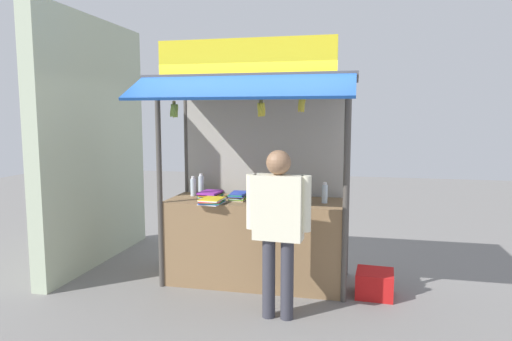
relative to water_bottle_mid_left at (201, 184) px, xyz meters
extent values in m
plane|color=slate|center=(0.77, -0.27, -1.11)|extent=(20.00, 20.00, 0.00)
cube|color=olive|center=(0.77, -0.27, -0.61)|extent=(2.07, 0.75, 0.98)
cylinder|color=#4C4742|center=(-0.27, -0.65, 0.07)|extent=(0.06, 0.06, 2.35)
cylinder|color=#4C4742|center=(1.80, -0.65, 0.07)|extent=(0.06, 0.06, 2.35)
cylinder|color=#4C4742|center=(-0.27, 0.21, 0.07)|extent=(0.06, 0.06, 2.35)
cylinder|color=#4C4742|center=(1.80, 0.21, 0.07)|extent=(0.06, 0.06, 2.35)
cube|color=#B7B2A8|center=(0.77, 0.21, 0.05)|extent=(2.03, 0.04, 2.30)
cube|color=#3F3F44|center=(0.77, -0.32, 1.27)|extent=(2.27, 1.06, 0.04)
cube|color=#194799|center=(0.77, -1.10, 1.13)|extent=(2.23, 0.51, 0.26)
cube|color=yellow|center=(0.77, -0.80, 1.46)|extent=(1.86, 0.04, 0.35)
cylinder|color=#59544C|center=(0.77, -0.75, 1.17)|extent=(1.96, 0.02, 0.02)
cylinder|color=silver|center=(0.00, 0.00, -0.01)|extent=(0.07, 0.07, 0.23)
cylinder|color=white|center=(0.00, 0.00, 0.12)|extent=(0.05, 0.05, 0.03)
cylinder|color=silver|center=(1.56, -0.27, -0.02)|extent=(0.07, 0.07, 0.21)
cylinder|color=white|center=(1.56, -0.27, 0.10)|extent=(0.04, 0.04, 0.03)
cylinder|color=silver|center=(-0.05, -0.14, -0.01)|extent=(0.07, 0.07, 0.21)
cylinder|color=white|center=(-0.05, -0.14, 0.11)|extent=(0.04, 0.04, 0.03)
cube|color=white|center=(0.56, -0.28, -0.12)|extent=(0.18, 0.29, 0.01)
cube|color=yellow|center=(0.57, -0.29, -0.11)|extent=(0.18, 0.29, 0.01)
cube|color=green|center=(0.55, -0.29, -0.10)|extent=(0.19, 0.30, 0.01)
cube|color=white|center=(0.55, -0.29, -0.09)|extent=(0.20, 0.30, 0.01)
cube|color=black|center=(0.55, -0.29, -0.08)|extent=(0.19, 0.30, 0.01)
cube|color=yellow|center=(0.55, -0.28, -0.07)|extent=(0.20, 0.30, 0.01)
cube|color=blue|center=(0.55, -0.29, -0.06)|extent=(0.19, 0.29, 0.01)
cube|color=green|center=(0.55, -0.29, -0.05)|extent=(0.18, 0.29, 0.01)
cube|color=blue|center=(0.56, -0.28, -0.04)|extent=(0.19, 0.30, 0.01)
cube|color=white|center=(0.33, -0.58, -0.12)|extent=(0.26, 0.31, 0.01)
cube|color=blue|center=(0.33, -0.58, -0.10)|extent=(0.24, 0.29, 0.01)
cube|color=green|center=(0.34, -0.60, -0.09)|extent=(0.23, 0.29, 0.01)
cube|color=red|center=(0.33, -0.59, -0.08)|extent=(0.25, 0.31, 0.01)
cube|color=white|center=(0.34, -0.59, -0.07)|extent=(0.26, 0.31, 0.01)
cube|color=yellow|center=(0.33, -0.59, -0.06)|extent=(0.25, 0.30, 0.01)
cube|color=black|center=(0.21, -0.25, -0.12)|extent=(0.24, 0.31, 0.01)
cube|color=purple|center=(0.22, -0.25, -0.11)|extent=(0.25, 0.32, 0.01)
cube|color=white|center=(0.21, -0.25, -0.10)|extent=(0.23, 0.30, 0.01)
cube|color=green|center=(0.21, -0.26, -0.09)|extent=(0.25, 0.32, 0.01)
cube|color=orange|center=(0.21, -0.26, -0.08)|extent=(0.24, 0.31, 0.01)
cube|color=black|center=(0.20, -0.25, -0.07)|extent=(0.25, 0.32, 0.01)
cube|color=purple|center=(0.20, -0.26, -0.06)|extent=(0.24, 0.31, 0.01)
cube|color=purple|center=(0.20, -0.25, -0.04)|extent=(0.25, 0.32, 0.01)
cylinder|color=#332D23|center=(0.92, -0.75, 1.09)|extent=(0.01, 0.01, 0.13)
cylinder|color=olive|center=(0.92, -0.75, 1.00)|extent=(0.04, 0.04, 0.04)
ellipsoid|color=yellow|center=(0.95, -0.75, 0.92)|extent=(0.03, 0.09, 0.15)
ellipsoid|color=yellow|center=(0.94, -0.73, 0.92)|extent=(0.07, 0.06, 0.16)
ellipsoid|color=yellow|center=(0.93, -0.72, 0.92)|extent=(0.08, 0.04, 0.15)
ellipsoid|color=yellow|center=(0.91, -0.73, 0.92)|extent=(0.07, 0.06, 0.16)
ellipsoid|color=yellow|center=(0.91, -0.75, 0.92)|extent=(0.03, 0.07, 0.16)
ellipsoid|color=yellow|center=(0.91, -0.76, 0.92)|extent=(0.06, 0.07, 0.16)
ellipsoid|color=yellow|center=(0.92, -0.77, 0.92)|extent=(0.09, 0.03, 0.15)
ellipsoid|color=yellow|center=(0.94, -0.76, 0.92)|extent=(0.06, 0.07, 0.16)
cylinder|color=#332D23|center=(-0.03, -0.75, 1.08)|extent=(0.01, 0.01, 0.14)
cylinder|color=olive|center=(-0.03, -0.75, 0.99)|extent=(0.04, 0.04, 0.04)
ellipsoid|color=#86A942|center=(-0.01, -0.75, 0.91)|extent=(0.04, 0.07, 0.16)
ellipsoid|color=#86A942|center=(-0.01, -0.73, 0.91)|extent=(0.07, 0.07, 0.16)
ellipsoid|color=#86A942|center=(-0.03, -0.73, 0.91)|extent=(0.07, 0.04, 0.16)
ellipsoid|color=#86A942|center=(-0.05, -0.73, 0.91)|extent=(0.07, 0.08, 0.16)
ellipsoid|color=#86A942|center=(-0.06, -0.75, 0.91)|extent=(0.04, 0.09, 0.15)
ellipsoid|color=#86A942|center=(-0.04, -0.76, 0.91)|extent=(0.06, 0.06, 0.16)
ellipsoid|color=#86A942|center=(-0.03, -0.77, 0.91)|extent=(0.08, 0.04, 0.15)
ellipsoid|color=#86A942|center=(-0.01, -0.77, 0.91)|extent=(0.07, 0.07, 0.16)
cylinder|color=#332D23|center=(1.34, -0.75, 1.11)|extent=(0.01, 0.01, 0.09)
cylinder|color=olive|center=(1.34, -0.75, 1.05)|extent=(0.04, 0.04, 0.04)
ellipsoid|color=yellow|center=(1.36, -0.75, 0.96)|extent=(0.03, 0.06, 0.15)
ellipsoid|color=yellow|center=(1.35, -0.72, 0.97)|extent=(0.08, 0.05, 0.15)
ellipsoid|color=yellow|center=(1.33, -0.73, 0.97)|extent=(0.07, 0.06, 0.15)
ellipsoid|color=yellow|center=(1.32, -0.74, 0.97)|extent=(0.04, 0.07, 0.15)
ellipsoid|color=yellow|center=(1.34, -0.76, 0.96)|extent=(0.06, 0.04, 0.15)
ellipsoid|color=yellow|center=(1.35, -0.76, 0.96)|extent=(0.06, 0.05, 0.15)
cylinder|color=#383842|center=(1.09, -1.18, -0.71)|extent=(0.13, 0.13, 0.79)
cylinder|color=#383842|center=(1.27, -1.18, -0.71)|extent=(0.13, 0.13, 0.79)
cube|color=#EAE5C6|center=(1.18, -1.18, -0.01)|extent=(0.48, 0.23, 0.62)
cylinder|color=#EAE5C6|center=(0.92, -1.18, 0.04)|extent=(0.10, 0.10, 0.53)
cylinder|color=#EAE5C6|center=(1.45, -1.18, 0.04)|extent=(0.10, 0.10, 0.53)
sphere|color=#936B4C|center=(1.18, -1.18, 0.42)|extent=(0.24, 0.24, 0.24)
cube|color=red|center=(2.13, -0.41, -0.97)|extent=(0.42, 0.42, 0.28)
cube|color=#B6C4A6|center=(-1.50, 0.03, 0.51)|extent=(0.20, 2.40, 3.22)
camera|label=1|loc=(1.89, -5.35, 0.85)|focal=31.80mm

